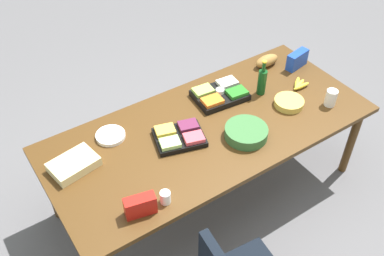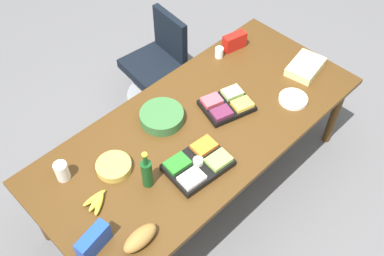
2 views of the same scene
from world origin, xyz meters
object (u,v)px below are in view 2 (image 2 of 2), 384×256
at_px(banana_bunch, 97,201).
at_px(fruit_platter, 227,105).
at_px(bread_loaf, 140,238).
at_px(chip_bowl, 114,166).
at_px(conference_table, 200,131).
at_px(office_chair, 157,69).
at_px(veggie_tray, 198,164).
at_px(salad_bowl, 162,117).
at_px(paper_plate_stack, 293,99).
at_px(chip_bag_red, 234,41).
at_px(chip_bag_blue, 94,241).
at_px(mayo_jar, 62,171).
at_px(wine_bottle, 147,173).
at_px(paper_cup, 219,52).
at_px(sheet_cake, 305,67).

xyz_separation_m(banana_bunch, fruit_platter, (-1.19, 0.02, 0.01)).
bearing_deg(bread_loaf, chip_bowl, -112.44).
xyz_separation_m(conference_table, office_chair, (-0.48, -1.04, -0.36)).
bearing_deg(chip_bowl, bread_loaf, 67.56).
bearing_deg(fruit_platter, veggie_tray, 23.61).
bearing_deg(salad_bowl, paper_plate_stack, 146.82).
bearing_deg(office_chair, chip_bag_red, 119.50).
height_order(bread_loaf, chip_bag_blue, chip_bag_blue).
relative_size(fruit_platter, bread_loaf, 1.77).
bearing_deg(office_chair, banana_bunch, 36.44).
bearing_deg(veggie_tray, fruit_platter, -156.39).
xyz_separation_m(chip_bag_red, mayo_jar, (1.79, 0.10, 0.00)).
bearing_deg(paper_plate_stack, chip_bowl, -18.45).
bearing_deg(paper_plate_stack, bread_loaf, 2.72).
height_order(office_chair, chip_bowl, office_chair).
height_order(mayo_jar, chip_bag_blue, chip_bag_blue).
bearing_deg(chip_bag_red, chip_bag_blue, 18.40).
distance_m(wine_bottle, paper_cup, 1.37).
relative_size(fruit_platter, salad_bowl, 1.31).
bearing_deg(wine_bottle, veggie_tray, 156.75).
distance_m(banana_bunch, paper_plate_stack, 1.64).
bearing_deg(banana_bunch, chip_bag_blue, 51.22).
distance_m(conference_table, paper_plate_stack, 0.76).
bearing_deg(fruit_platter, chip_bowl, -8.91).
distance_m(fruit_platter, mayo_jar, 1.28).
distance_m(sheet_cake, mayo_jar, 2.05).
bearing_deg(chip_bowl, paper_cup, -167.76).
bearing_deg(paper_plate_stack, chip_bag_blue, -2.81).
relative_size(sheet_cake, bread_loaf, 1.33).
relative_size(chip_bowl, paper_cup, 2.66).
bearing_deg(paper_cup, fruit_platter, 48.76).
height_order(sheet_cake, salad_bowl, salad_bowl).
xyz_separation_m(sheet_cake, veggie_tray, (1.31, 0.07, 0.00)).
distance_m(bread_loaf, chip_bag_blue, 0.27).
relative_size(conference_table, bread_loaf, 10.61).
distance_m(bread_loaf, chip_bowl, 0.58).
xyz_separation_m(sheet_cake, chip_bag_blue, (2.14, 0.05, 0.04)).
distance_m(chip_bag_red, chip_bowl, 1.54).
xyz_separation_m(paper_plate_stack, chip_bag_blue, (1.80, -0.09, 0.06)).
distance_m(paper_plate_stack, veggie_tray, 0.96).
height_order(conference_table, bread_loaf, bread_loaf).
bearing_deg(chip_bowl, office_chair, -142.15).
height_order(salad_bowl, chip_bag_blue, chip_bag_blue).
distance_m(conference_table, wine_bottle, 0.63).
relative_size(fruit_platter, wine_bottle, 1.33).
xyz_separation_m(fruit_platter, wine_bottle, (0.87, 0.10, 0.09)).
height_order(salad_bowl, mayo_jar, mayo_jar).
bearing_deg(mayo_jar, chip_bag_red, -176.82).
bearing_deg(mayo_jar, wine_bottle, 130.46).
xyz_separation_m(chip_bag_red, bread_loaf, (1.73, 0.81, -0.02)).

